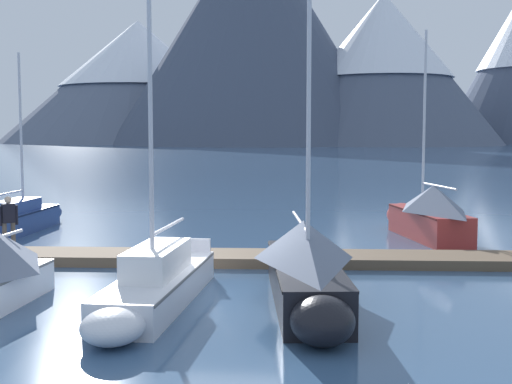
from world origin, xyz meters
TOP-DOWN VIEW (x-y plane):
  - ground_plane at (0.00, 0.00)m, footprint 700.00×700.00m
  - mountain_west_summit at (-63.95, 215.90)m, footprint 93.93×93.93m
  - mountain_central_massif at (-21.22, 189.83)m, footprint 85.03×85.03m
  - mountain_shoulder_ridge at (17.10, 187.83)m, footprint 69.10×69.10m
  - dock at (0.00, 4.00)m, footprint 24.13×3.42m
  - sailboat_nearest_berth at (-9.93, 9.76)m, footprint 1.64×6.80m
  - sailboat_mid_dock_port at (-1.51, -1.46)m, footprint 1.59×6.88m
  - sailboat_mid_dock_starboard at (1.90, -0.77)m, footprint 2.37×7.35m
  - sailboat_far_berth at (6.05, 9.62)m, footprint 2.90×6.36m
  - person_on_dock at (-7.53, 3.77)m, footprint 0.47×0.42m

SIDE VIEW (x-z plane):
  - ground_plane at x=0.00m, z-range 0.00..0.00m
  - dock at x=0.00m, z-range 0.00..0.30m
  - sailboat_mid_dock_port at x=-1.51m, z-range -3.20..4.26m
  - sailboat_nearest_berth at x=-9.93m, z-range -3.02..4.10m
  - sailboat_mid_dock_starboard at x=1.90m, z-range -2.53..4.34m
  - sailboat_far_berth at x=6.05m, z-range -2.93..4.85m
  - person_on_dock at x=-7.53m, z-range 0.42..2.11m
  - mountain_west_summit at x=-63.95m, z-range 1.42..43.08m
  - mountain_shoulder_ridge at x=17.10m, z-range 1.54..45.20m
  - mountain_central_massif at x=-21.22m, z-range 0.96..69.62m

